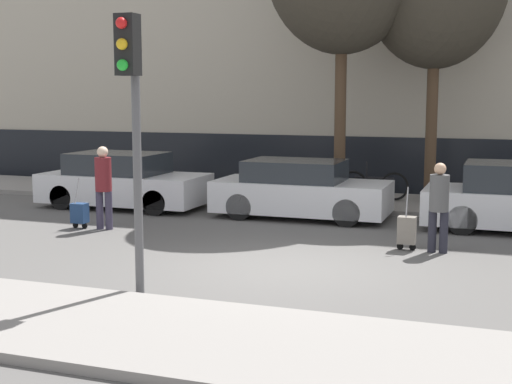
{
  "coord_description": "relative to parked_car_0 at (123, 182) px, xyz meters",
  "views": [
    {
      "loc": [
        3.37,
        -10.83,
        2.8
      ],
      "look_at": [
        -1.13,
        1.8,
        0.95
      ],
      "focal_mm": 50.0,
      "sensor_mm": 36.0,
      "label": 1
    }
  ],
  "objects": [
    {
      "name": "ground_plane",
      "position": [
        5.62,
        -4.55,
        -0.64
      ],
      "size": [
        80.0,
        80.0,
        0.0
      ],
      "primitive_type": "plane",
      "color": "#565451"
    },
    {
      "name": "sidewalk_near",
      "position": [
        5.62,
        -8.3,
        -0.58
      ],
      "size": [
        28.0,
        2.5,
        0.12
      ],
      "color": "gray",
      "rests_on": "ground_plane"
    },
    {
      "name": "sidewalk_far",
      "position": [
        5.62,
        2.45,
        -0.58
      ],
      "size": [
        28.0,
        3.0,
        0.12
      ],
      "color": "gray",
      "rests_on": "ground_plane"
    },
    {
      "name": "parked_car_0",
      "position": [
        0.0,
        0.0,
        0.0
      ],
      "size": [
        4.09,
        1.79,
        1.36
      ],
      "color": "silver",
      "rests_on": "ground_plane"
    },
    {
      "name": "parked_car_1",
      "position": [
        4.56,
        0.06,
        -0.02
      ],
      "size": [
        3.93,
        1.73,
        1.31
      ],
      "color": "silver",
      "rests_on": "ground_plane"
    },
    {
      "name": "pedestrian_left",
      "position": [
        1.11,
        -2.68,
        0.35
      ],
      "size": [
        0.35,
        0.34,
        1.73
      ],
      "rotation": [
        0.0,
        0.0,
        0.15
      ],
      "color": "#383347",
      "rests_on": "ground_plane"
    },
    {
      "name": "trolley_left",
      "position": [
        0.57,
        -2.76,
        -0.32
      ],
      "size": [
        0.34,
        0.29,
        1.07
      ],
      "color": "navy",
      "rests_on": "ground_plane"
    },
    {
      "name": "pedestrian_right",
      "position": [
        7.87,
        -2.61,
        0.27
      ],
      "size": [
        0.35,
        0.34,
        1.6
      ],
      "rotation": [
        0.0,
        0.0,
        -0.05
      ],
      "color": "#23232D",
      "rests_on": "ground_plane"
    },
    {
      "name": "trolley_right",
      "position": [
        7.32,
        -2.59,
        -0.28
      ],
      "size": [
        0.34,
        0.29,
        1.15
      ],
      "color": "slate",
      "rests_on": "ground_plane"
    },
    {
      "name": "traffic_light",
      "position": [
        4.21,
        -6.91,
        2.1
      ],
      "size": [
        0.28,
        0.47,
        3.84
      ],
      "color": "#515154",
      "rests_on": "ground_plane"
    },
    {
      "name": "parked_bicycle",
      "position": [
        5.77,
        2.6,
        -0.15
      ],
      "size": [
        1.77,
        0.06,
        0.96
      ],
      "color": "black",
      "rests_on": "sidewalk_far"
    }
  ]
}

